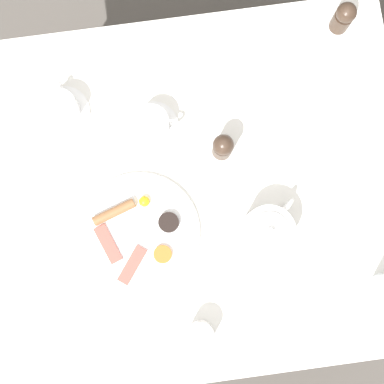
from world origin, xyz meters
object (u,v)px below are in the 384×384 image
Objects in this scene: teapot_near at (268,232)px; teacup_with_saucer_right at (61,109)px; teacup_with_saucer_left at (152,124)px; knife_by_plate at (335,157)px; pepper_grinder at (344,17)px; salt_grinder at (223,147)px; fork_by_plate at (16,169)px; breakfast_plate at (139,232)px; creamer_jug at (201,335)px.

teapot_near is 0.61m from teacup_with_saucer_right.
knife_by_plate is at bearing 72.90° from teacup_with_saucer_left.
teacup_with_saucer_left is 1.30× the size of pepper_grinder.
salt_grinder is 0.30m from knife_by_plate.
teacup_with_saucer_left is at bearing 99.82° from fork_by_plate.
teacup_with_saucer_right is 0.43m from salt_grinder.
creamer_jug reaches higher than breakfast_plate.
fork_by_plate is (0.27, -0.90, -0.05)m from pepper_grinder.
creamer_jug is at bearing 4.56° from teapot_near.
salt_grinder reaches higher than fork_by_plate.
knife_by_plate is (0.08, 0.83, 0.00)m from fork_by_plate.
knife_by_plate is (-0.40, 0.41, -0.03)m from creamer_jug.
fork_by_plate is at bearing -80.18° from teacup_with_saucer_left.
pepper_grinder is 0.36m from knife_by_plate.
teapot_near is 0.28m from knife_by_plate.
teacup_with_saucer_right is (-0.07, -0.23, -0.00)m from teacup_with_saucer_left.
salt_grinder is (-0.18, 0.24, 0.05)m from breakfast_plate.
teapot_near is 0.59m from pepper_grinder.
knife_by_plate is (0.35, -0.07, -0.05)m from pepper_grinder.
pepper_grinder is at bearing 147.64° from creamer_jug.
breakfast_plate is at bearing -51.41° from pepper_grinder.
teapot_near reaches higher than pepper_grinder.
salt_grinder is at bearing 87.49° from fork_by_plate.
breakfast_plate is 0.30m from salt_grinder.
salt_grinder is at bearing 165.47° from creamer_jug.
teapot_near is 1.17× the size of teacup_with_saucer_right.
breakfast_plate is at bearing -52.40° from teapot_near.
teacup_with_saucer_left is 0.24m from teacup_with_saucer_right.
fork_by_plate and knife_by_plate have the same top height.
teapot_near is at bearing 68.08° from fork_by_plate.
pepper_grinder is 0.94m from fork_by_plate.
teapot_near reaches higher than teacup_with_saucer_left.
pepper_grinder is at bearing 169.22° from knife_by_plate.
salt_grinder is 0.61× the size of fork_by_plate.
teapot_near is 0.93× the size of fork_by_plate.
teacup_with_saucer_right is at bearing -107.82° from teacup_with_saucer_left.
teacup_with_saucer_left is 1.53× the size of creamer_jug.
teapot_near reaches higher than teacup_with_saucer_right.
teacup_with_saucer_left is 0.57m from pepper_grinder.
salt_grinder is (0.30, -0.36, 0.00)m from pepper_grinder.
knife_by_plate is at bearing 134.37° from creamer_jug.
breakfast_plate is at bearing -14.79° from teacup_with_saucer_left.
fork_by_plate is (-0.02, -0.54, -0.05)m from salt_grinder.
breakfast_plate is 0.30m from creamer_jug.
teapot_near is at bearing 82.14° from breakfast_plate.
teacup_with_saucer_left reaches higher than fork_by_plate.
teapot_near is at bearing 19.68° from salt_grinder.
creamer_jug is 0.52× the size of fork_by_plate.
creamer_jug is at bearing 24.39° from teacup_with_saucer_right.
creamer_jug is at bearing -14.53° from salt_grinder.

